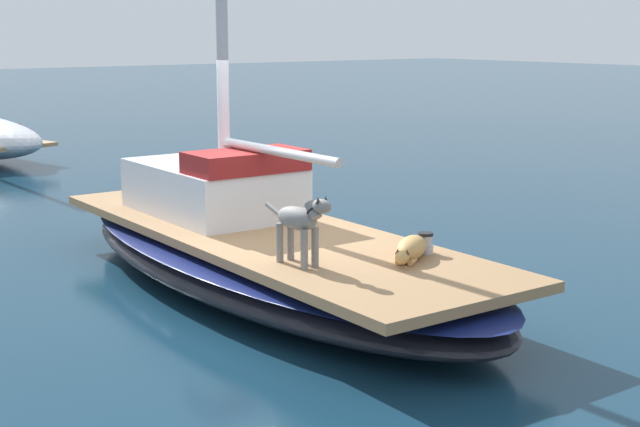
{
  "coord_description": "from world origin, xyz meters",
  "views": [
    {
      "loc": [
        -5.4,
        -8.26,
        2.84
      ],
      "look_at": [
        0.0,
        -1.0,
        1.01
      ],
      "focal_mm": 51.17,
      "sensor_mm": 36.0,
      "label": 1
    }
  ],
  "objects_px": {
    "dog_grey": "(300,222)",
    "dog_tan": "(411,249)",
    "sailboat_main": "(267,259)",
    "deck_winch": "(425,244)"
  },
  "relations": [
    {
      "from": "dog_grey",
      "to": "sailboat_main",
      "type": "bearing_deg",
      "value": 68.38
    },
    {
      "from": "dog_grey",
      "to": "dog_tan",
      "type": "height_order",
      "value": "dog_grey"
    },
    {
      "from": "dog_grey",
      "to": "dog_tan",
      "type": "bearing_deg",
      "value": -25.13
    },
    {
      "from": "dog_grey",
      "to": "deck_winch",
      "type": "bearing_deg",
      "value": -15.66
    },
    {
      "from": "dog_tan",
      "to": "deck_winch",
      "type": "distance_m",
      "value": 0.31
    },
    {
      "from": "sailboat_main",
      "to": "dog_tan",
      "type": "xyz_separation_m",
      "value": [
        0.39,
        -1.94,
        0.43
      ]
    },
    {
      "from": "deck_winch",
      "to": "dog_tan",
      "type": "bearing_deg",
      "value": -160.66
    },
    {
      "from": "sailboat_main",
      "to": "dog_grey",
      "type": "height_order",
      "value": "dog_grey"
    },
    {
      "from": "dog_grey",
      "to": "dog_tan",
      "type": "relative_size",
      "value": 1.13
    },
    {
      "from": "sailboat_main",
      "to": "dog_grey",
      "type": "xyz_separation_m",
      "value": [
        -0.59,
        -1.48,
        0.75
      ]
    }
  ]
}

